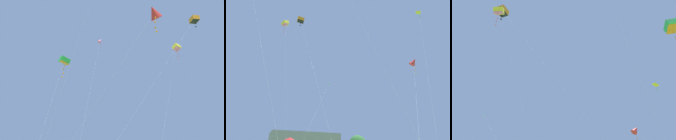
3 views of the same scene
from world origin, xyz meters
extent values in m
cylinder|color=silver|center=(-11.93, 3.37, 14.92)|extent=(9.25, 4.89, 29.84)
cone|color=pink|center=(-16.55, 5.81, 29.84)|extent=(1.04, 1.26, 1.20)
sphere|color=red|center=(-16.55, 5.83, 29.38)|extent=(0.11, 0.11, 0.11)
sphere|color=red|center=(-16.50, 5.88, 29.06)|extent=(0.11, 0.11, 0.11)
sphere|color=red|center=(-16.55, 5.85, 28.74)|extent=(0.11, 0.11, 0.11)
sphere|color=red|center=(-16.63, 5.84, 28.42)|extent=(0.11, 0.11, 0.11)
cylinder|color=silver|center=(3.07, 0.98, 7.20)|extent=(11.71, 8.56, 14.39)
cone|color=red|center=(8.92, 5.26, 14.39)|extent=(1.40, 1.33, 1.55)
sphere|color=orange|center=(8.99, 5.28, 13.81)|extent=(0.14, 0.14, 0.14)
sphere|color=orange|center=(8.99, 5.21, 13.41)|extent=(0.14, 0.14, 0.14)
sphere|color=orange|center=(8.85, 5.26, 13.01)|extent=(0.14, 0.14, 0.14)
sphere|color=orange|center=(8.95, 5.27, 12.61)|extent=(0.14, 0.14, 0.14)
cylinder|color=silver|center=(-7.16, 13.11, 12.27)|extent=(2.21, 7.51, 24.53)
cube|color=yellow|center=(-8.26, 16.86, 24.53)|extent=(1.45, 1.44, 1.01)
cube|color=pink|center=(-8.26, 16.86, 24.21)|extent=(1.15, 1.30, 0.47)
sphere|color=pink|center=(-8.25, 16.82, 23.82)|extent=(0.18, 0.18, 0.18)
sphere|color=pink|center=(-8.25, 16.88, 23.32)|extent=(0.18, 0.18, 0.18)
sphere|color=pink|center=(-8.32, 16.90, 22.83)|extent=(0.18, 0.18, 0.18)
sphere|color=pink|center=(-8.24, 16.91, 22.33)|extent=(0.18, 0.18, 0.18)
cylinder|color=silver|center=(-3.37, -1.91, 9.12)|extent=(5.23, 2.60, 18.24)
cube|color=green|center=(-5.98, -0.62, 18.24)|extent=(1.52, 1.58, 1.18)
cube|color=orange|center=(-5.98, -0.62, 17.89)|extent=(1.28, 1.33, 0.57)
sphere|color=orange|center=(-5.99, -0.56, 17.46)|extent=(0.19, 0.19, 0.19)
sphere|color=orange|center=(-5.90, -0.62, 16.91)|extent=(0.19, 0.19, 0.19)
sphere|color=orange|center=(-5.95, -0.58, 16.37)|extent=(0.19, 0.19, 0.19)
sphere|color=orange|center=(-5.94, -0.69, 15.83)|extent=(0.19, 0.19, 0.19)
cylinder|color=silver|center=(3.21, -0.71, 9.85)|extent=(8.41, 4.51, 19.71)
cylinder|color=silver|center=(-4.74, 9.71, 14.10)|extent=(0.95, 18.48, 28.21)
cube|color=orange|center=(-5.22, 18.95, 28.20)|extent=(1.48, 1.26, 0.94)
cube|color=black|center=(-5.22, 18.95, 27.81)|extent=(1.35, 1.15, 0.22)
sphere|color=black|center=(-5.14, 18.97, 27.32)|extent=(0.22, 0.22, 0.22)
sphere|color=black|center=(-5.19, 18.94, 26.70)|extent=(0.22, 0.22, 0.22)
camera|label=1|loc=(21.76, -0.98, 1.76)|focal=40.00mm
camera|label=2|loc=(-9.61, -9.98, 2.39)|focal=28.00mm
camera|label=3|loc=(-24.64, 2.24, 3.19)|focal=40.00mm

